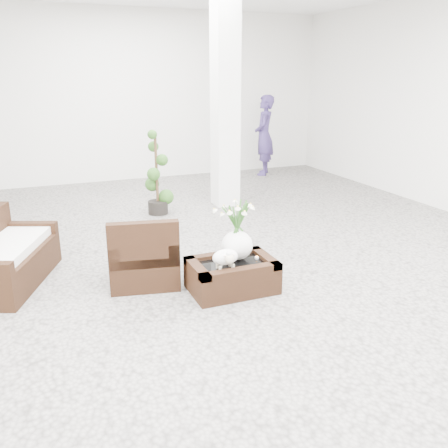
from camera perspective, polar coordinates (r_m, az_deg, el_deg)
name	(u,v)px	position (r m, az deg, el deg)	size (l,w,h in m)	color
ground	(221,271)	(5.74, -0.38, -5.63)	(11.00, 11.00, 0.00)	gray
column	(225,103)	(8.33, 0.14, 14.08)	(0.40, 0.40, 3.50)	white
coffee_table	(232,277)	(5.21, 0.95, -6.25)	(0.90, 0.60, 0.31)	black
sheep_figurine	(225,259)	(4.98, 0.14, -4.14)	(0.28, 0.23, 0.21)	white
planter_narcissus	(237,224)	(5.14, 1.57, 0.03)	(0.44, 0.44, 0.80)	white
tealight	(257,257)	(5.28, 3.88, -3.95)	(0.04, 0.04, 0.03)	white
armchair	(144,248)	(5.41, -9.47, -2.85)	(0.74, 0.71, 0.79)	black
loveseat	(7,251)	(5.81, -24.26, -2.97)	(1.42, 0.68, 0.76)	black
topiary	(157,173)	(7.94, -7.96, 5.94)	(0.36, 0.36, 1.36)	#264C18
shopper	(264,135)	(11.04, 4.77, 10.38)	(0.65, 0.42, 1.77)	#3D2D66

